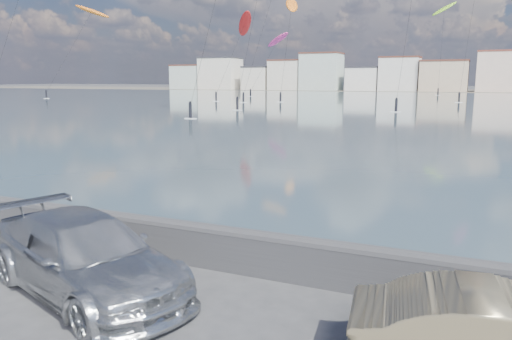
{
  "coord_description": "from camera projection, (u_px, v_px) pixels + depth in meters",
  "views": [
    {
      "loc": [
        5.99,
        -7.24,
        4.45
      ],
      "look_at": [
        1.0,
        4.0,
        2.2
      ],
      "focal_mm": 35.0,
      "sensor_mm": 36.0,
      "label": 1
    }
  ],
  "objects": [
    {
      "name": "seawall",
      "position": [
        196.0,
        242.0,
        12.03
      ],
      "size": [
        400.0,
        0.36,
        1.08
      ],
      "color": "#28282B",
      "rests_on": "ground"
    },
    {
      "name": "bay_water",
      "position": [
        443.0,
        103.0,
        91.98
      ],
      "size": [
        500.0,
        177.0,
        0.0
      ],
      "primitive_type": "cube",
      "color": "#446068",
      "rests_on": "ground"
    },
    {
      "name": "kitesurfer_11",
      "position": [
        444.0,
        10.0,
        146.91
      ],
      "size": [
        7.64,
        17.22,
        27.4
      ],
      "color": "#8CD826",
      "rests_on": "ground"
    },
    {
      "name": "ground",
      "position": [
        126.0,
        311.0,
        9.7
      ],
      "size": [
        700.0,
        700.0,
        0.0
      ],
      "primitive_type": "plane",
      "color": "#333335",
      "rests_on": "ground"
    },
    {
      "name": "far_buildings",
      "position": [
        466.0,
        74.0,
        175.35
      ],
      "size": [
        240.79,
        13.26,
        14.6
      ],
      "color": "#B7C6BC",
      "rests_on": "ground"
    },
    {
      "name": "kitesurfer_1",
      "position": [
        292.0,
        6.0,
        108.43
      ],
      "size": [
        7.1,
        20.8,
        23.18
      ],
      "color": "orange",
      "rests_on": "ground"
    },
    {
      "name": "kitesurfer_7",
      "position": [
        92.0,
        12.0,
        122.17
      ],
      "size": [
        10.59,
        15.44,
        23.11
      ],
      "color": "orange",
      "rests_on": "ground"
    },
    {
      "name": "far_shore_strip",
      "position": [
        462.0,
        91.0,
        189.54
      ],
      "size": [
        500.0,
        60.0,
        0.0
      ],
      "primitive_type": "cube",
      "color": "#4C473D",
      "rests_on": "ground"
    },
    {
      "name": "car_silver",
      "position": [
        85.0,
        256.0,
        10.38
      ],
      "size": [
        6.08,
        4.06,
        1.64
      ],
      "primitive_type": "imported",
      "rotation": [
        0.0,
        0.0,
        1.23
      ],
      "color": "silver",
      "rests_on": "ground"
    },
    {
      "name": "kitesurfer_13",
      "position": [
        244.0,
        25.0,
        104.07
      ],
      "size": [
        6.36,
        12.38,
        18.66
      ],
      "color": "red",
      "rests_on": "ground"
    },
    {
      "name": "kitesurfer_8",
      "position": [
        277.0,
        41.0,
        136.27
      ],
      "size": [
        8.23,
        16.51,
        17.29
      ],
      "color": "#E5338C",
      "rests_on": "ground"
    }
  ]
}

